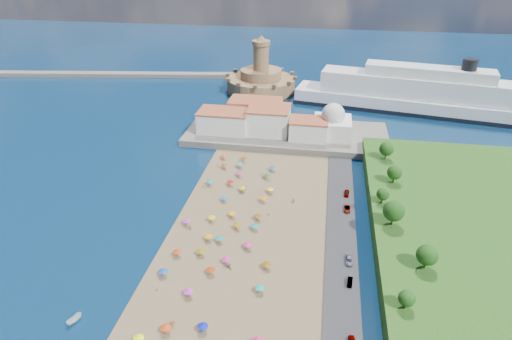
# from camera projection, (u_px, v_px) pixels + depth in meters

# --- Properties ---
(ground) EXTENTS (700.00, 700.00, 0.00)m
(ground) POSITION_uv_depth(u_px,v_px,m) (230.00, 229.00, 132.70)
(ground) COLOR #071938
(ground) RESTS_ON ground
(terrace) EXTENTS (90.00, 36.00, 3.00)m
(terrace) POSITION_uv_depth(u_px,v_px,m) (287.00, 134.00, 193.94)
(terrace) COLOR #59544C
(terrace) RESTS_ON ground
(jetty) EXTENTS (18.00, 70.00, 2.40)m
(jetty) POSITION_uv_depth(u_px,v_px,m) (252.00, 106.00, 227.69)
(jetty) COLOR #59544C
(jetty) RESTS_ON ground
(breakwater) EXTENTS (199.03, 34.77, 2.60)m
(breakwater) POSITION_uv_depth(u_px,v_px,m) (118.00, 75.00, 281.03)
(breakwater) COLOR #59544C
(breakwater) RESTS_ON ground
(waterfront_buildings) EXTENTS (57.00, 29.00, 11.00)m
(waterfront_buildings) POSITION_uv_depth(u_px,v_px,m) (258.00, 119.00, 193.38)
(waterfront_buildings) COLOR silver
(waterfront_buildings) RESTS_ON terrace
(domed_building) EXTENTS (16.00, 16.00, 15.00)m
(domed_building) POSITION_uv_depth(u_px,v_px,m) (332.00, 123.00, 185.74)
(domed_building) COLOR silver
(domed_building) RESTS_ON terrace
(fortress) EXTENTS (40.00, 40.00, 32.40)m
(fortress) POSITION_uv_depth(u_px,v_px,m) (261.00, 80.00, 251.15)
(fortress) COLOR olive
(fortress) RESTS_ON ground
(cruise_ship) EXTENTS (134.56, 42.45, 29.07)m
(cruise_ship) POSITION_uv_depth(u_px,v_px,m) (424.00, 96.00, 219.29)
(cruise_ship) COLOR black
(cruise_ship) RESTS_ON ground
(beach_parasols) EXTENTS (31.87, 113.47, 2.20)m
(beach_parasols) POSITION_uv_depth(u_px,v_px,m) (223.00, 235.00, 126.57)
(beach_parasols) COLOR gray
(beach_parasols) RESTS_ON beach
(beachgoers) EXTENTS (34.04, 94.50, 1.88)m
(beachgoers) POSITION_uv_depth(u_px,v_px,m) (225.00, 232.00, 129.65)
(beachgoers) COLOR tan
(beachgoers) RESTS_ON beach
(parked_cars) EXTENTS (2.21, 67.93, 1.41)m
(parked_cars) POSITION_uv_depth(u_px,v_px,m) (348.00, 242.00, 124.87)
(parked_cars) COLOR gray
(parked_cars) RESTS_ON promenade
(hillside_trees) EXTENTS (14.25, 107.09, 7.93)m
(hillside_trees) POSITION_uv_depth(u_px,v_px,m) (400.00, 225.00, 117.57)
(hillside_trees) COLOR #382314
(hillside_trees) RESTS_ON hillside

